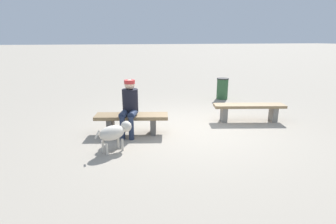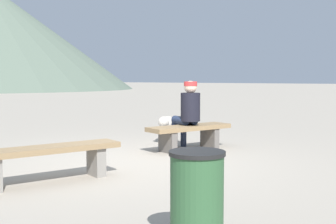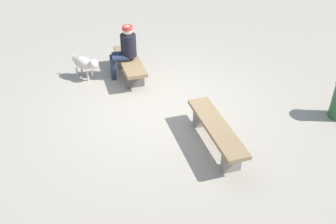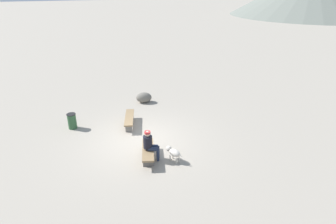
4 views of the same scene
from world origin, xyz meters
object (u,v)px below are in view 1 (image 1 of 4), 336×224
seated_person (129,103)px  trash_bin (222,89)px  bench_right (132,120)px  dog (115,132)px  bench_left (249,109)px

seated_person → trash_bin: size_ratio=1.66×
bench_right → seated_person: 0.41m
seated_person → dog: 0.97m
bench_left → dog: dog is taller
seated_person → trash_bin: bearing=-121.4°
bench_left → trash_bin: 2.66m
bench_left → dog: 3.63m
bench_right → dog: 0.99m
seated_person → trash_bin: 4.59m
bench_right → trash_bin: (-3.59, -2.72, 0.05)m
bench_left → bench_right: bearing=16.5°
bench_left → trash_bin: (-0.55, -2.60, 0.04)m
trash_bin → seated_person: bearing=37.5°
bench_left → trash_bin: size_ratio=2.50×
bench_left → seated_person: (3.09, 0.19, 0.39)m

